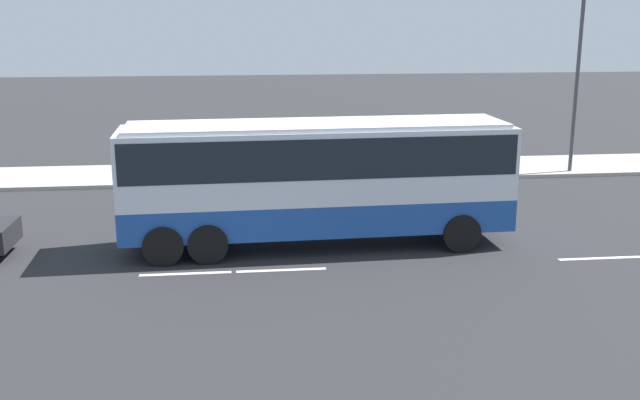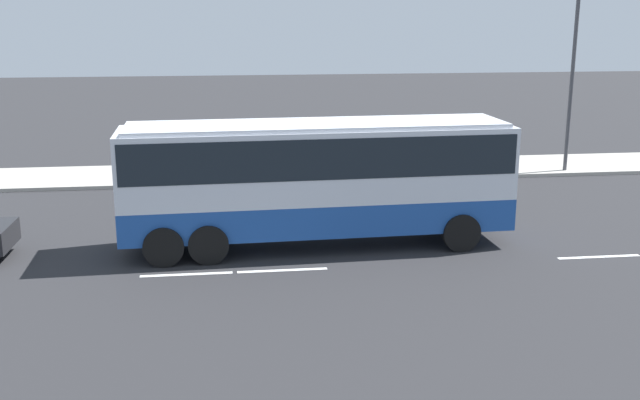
{
  "view_description": "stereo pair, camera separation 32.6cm",
  "coord_description": "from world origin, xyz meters",
  "px_view_note": "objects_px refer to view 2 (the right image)",
  "views": [
    {
      "loc": [
        -1.94,
        -21.44,
        6.72
      ],
      "look_at": [
        0.38,
        -0.71,
        1.44
      ],
      "focal_mm": 42.1,
      "sensor_mm": 36.0,
      "label": 1
    },
    {
      "loc": [
        -2.26,
        -21.4,
        6.72
      ],
      "look_at": [
        0.38,
        -0.71,
        1.44
      ],
      "focal_mm": 42.1,
      "sensor_mm": 36.0,
      "label": 2
    }
  ],
  "objects_px": {
    "pedestrian_near_curb": "(500,149)",
    "pedestrian_at_crossing": "(428,150)",
    "coach_bus": "(317,171)",
    "street_lamp": "(576,71)"
  },
  "relations": [
    {
      "from": "coach_bus",
      "to": "pedestrian_at_crossing",
      "type": "height_order",
      "value": "coach_bus"
    },
    {
      "from": "coach_bus",
      "to": "pedestrian_near_curb",
      "type": "relative_size",
      "value": 6.57
    },
    {
      "from": "coach_bus",
      "to": "pedestrian_near_curb",
      "type": "distance_m",
      "value": 12.3
    },
    {
      "from": "pedestrian_near_curb",
      "to": "pedestrian_at_crossing",
      "type": "distance_m",
      "value": 2.97
    },
    {
      "from": "coach_bus",
      "to": "pedestrian_near_curb",
      "type": "xyz_separation_m",
      "value": [
        8.72,
        8.6,
        -1.11
      ]
    },
    {
      "from": "coach_bus",
      "to": "street_lamp",
      "type": "bearing_deg",
      "value": 34.32
    },
    {
      "from": "pedestrian_at_crossing",
      "to": "street_lamp",
      "type": "distance_m",
      "value": 6.84
    },
    {
      "from": "coach_bus",
      "to": "street_lamp",
      "type": "height_order",
      "value": "street_lamp"
    },
    {
      "from": "pedestrian_at_crossing",
      "to": "street_lamp",
      "type": "bearing_deg",
      "value": -58.71
    },
    {
      "from": "street_lamp",
      "to": "pedestrian_at_crossing",
      "type": "bearing_deg",
      "value": 172.83
    }
  ]
}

